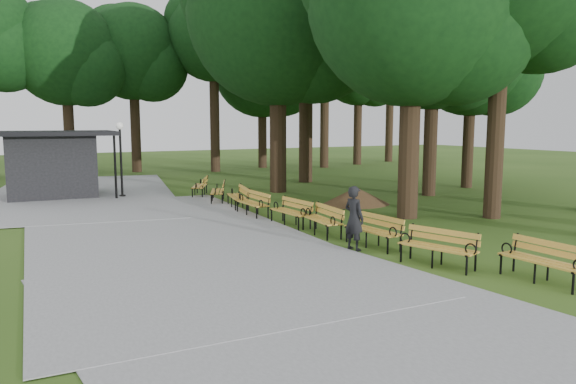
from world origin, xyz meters
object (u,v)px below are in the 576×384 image
bench_1 (437,248)px  bench_7 (217,191)px  person (354,218)px  bench_5 (252,203)px  lawn_tree_5 (472,56)px  lawn_tree_1 (434,45)px  lawn_tree_4 (306,14)px  lawn_tree_2 (278,15)px  dirt_mound (356,196)px  bench_8 (200,186)px  kiosk (52,164)px  bench_3 (321,220)px  bench_6 (237,197)px  lawn_tree_0 (413,1)px  bench_0 (542,262)px  bench_4 (290,212)px  bench_2 (373,231)px  lamp_post (120,144)px

bench_1 → bench_7: 12.01m
person → bench_5: (-0.21, 5.99, -0.40)m
person → lawn_tree_5: size_ratio=0.18×
lawn_tree_1 → lawn_tree_4: lawn_tree_4 is taller
bench_5 → lawn_tree_2: 10.26m
dirt_mound → bench_7: bench_7 is taller
dirt_mound → bench_8: bench_8 is taller
kiosk → bench_3: (6.35, -12.58, -1.03)m
bench_6 → dirt_mound: bearing=85.0°
lawn_tree_5 → person: bearing=-146.7°
lawn_tree_0 → lawn_tree_1: (4.73, 4.06, -0.63)m
dirt_mound → bench_0: 10.98m
bench_1 → lawn_tree_1: 14.02m
person → dirt_mound: 7.94m
lawn_tree_2 → lawn_tree_4: 4.68m
dirt_mound → bench_8: 7.27m
person → dirt_mound: size_ratio=0.70×
person → lawn_tree_5: (12.95, 8.49, 5.76)m
bench_4 → lawn_tree_0: (4.29, -0.65, 6.89)m
person → lawn_tree_4: (6.94, 14.62, 8.28)m
bench_5 → bench_6: bearing=173.0°
bench_3 → lawn_tree_1: 11.97m
kiosk → bench_4: kiosk is taller
bench_3 → bench_4: 1.67m
bench_5 → lawn_tree_0: bearing=56.6°
bench_0 → dirt_mound: bearing=162.5°
bench_8 → lawn_tree_4: size_ratio=0.15×
bench_2 → lawn_tree_5: lawn_tree_5 is taller
bench_4 → bench_8: (-0.28, 8.21, 0.00)m
bench_0 → bench_3: same height
bench_3 → lawn_tree_1: lawn_tree_1 is taller
lamp_post → lawn_tree_1: size_ratio=0.35×
bench_0 → bench_4: (-1.70, 7.89, 0.00)m
bench_3 → bench_6: 5.81m
lawn_tree_1 → lawn_tree_5: lawn_tree_5 is taller
kiosk → bench_1: 18.24m
bench_3 → bench_6: bearing=-172.2°
lamp_post → lawn_tree_2: (6.98, -1.61, 5.86)m
bench_2 → lawn_tree_0: (3.75, 3.00, 6.89)m
lamp_post → bench_1: lamp_post is taller
bench_8 → lawn_tree_0: lawn_tree_0 is taller
bench_8 → lawn_tree_1: size_ratio=0.20×
lamp_post → bench_6: size_ratio=1.75×
bench_0 → bench_6: bearing=-174.1°
lawn_tree_0 → bench_8: bearing=117.3°
bench_7 → bench_6: bearing=26.0°
bench_2 → lawn_tree_4: 18.09m
bench_6 → lawn_tree_5: 14.37m
bench_1 → bench_4: size_ratio=1.00×
lawn_tree_1 → lawn_tree_5: 4.06m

